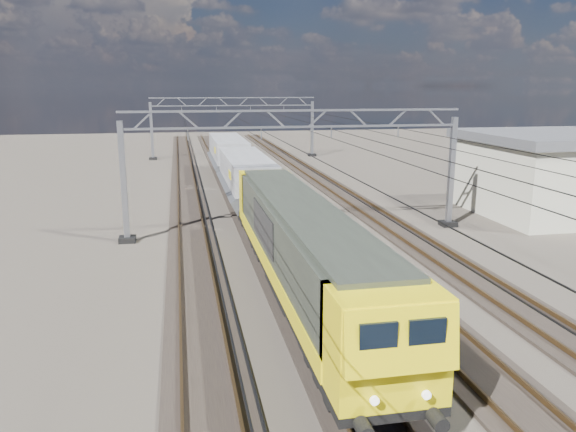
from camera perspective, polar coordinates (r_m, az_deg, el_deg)
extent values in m
plane|color=black|center=(28.89, 2.49, -3.78)|extent=(160.00, 160.00, 0.00)
cube|color=black|center=(28.14, -9.51, -4.29)|extent=(2.60, 140.00, 0.12)
cube|color=brown|center=(28.09, -11.00, -4.04)|extent=(0.08, 140.00, 0.16)
cube|color=brown|center=(28.11, -8.06, -3.91)|extent=(0.08, 140.00, 0.16)
cube|color=black|center=(28.49, -1.43, -3.89)|extent=(2.60, 140.00, 0.12)
cube|color=brown|center=(28.34, -2.87, -3.66)|extent=(0.08, 140.00, 0.16)
cube|color=brown|center=(28.57, -0.01, -3.51)|extent=(0.08, 140.00, 0.16)
cube|color=black|center=(29.39, 6.29, -3.43)|extent=(2.60, 140.00, 0.12)
cube|color=brown|center=(29.15, 4.95, -3.22)|extent=(0.08, 140.00, 0.16)
cube|color=brown|center=(29.56, 7.63, -3.05)|extent=(0.08, 140.00, 0.16)
cube|color=black|center=(30.79, 13.43, -2.96)|extent=(2.60, 140.00, 0.12)
cube|color=brown|center=(30.46, 12.21, -2.75)|extent=(0.08, 140.00, 0.16)
cube|color=brown|center=(31.05, 14.66, -2.59)|extent=(0.08, 140.00, 0.16)
cube|color=gray|center=(31.44, -16.35, 3.26)|extent=(0.30, 0.30, 6.60)
cube|color=gray|center=(35.15, 16.26, 4.25)|extent=(0.30, 0.30, 6.60)
cube|color=black|center=(32.09, -16.00, -2.29)|extent=(0.90, 0.90, 0.30)
cube|color=black|center=(35.74, 15.94, -0.74)|extent=(0.90, 0.90, 0.30)
cube|color=gray|center=(31.59, 0.90, 10.67)|extent=(19.30, 0.18, 0.12)
cube|color=gray|center=(31.64, 0.89, 9.04)|extent=(19.30, 0.18, 0.12)
cube|color=gray|center=(30.98, -14.53, 9.38)|extent=(1.03, 0.10, 0.94)
cube|color=gray|center=(30.94, -10.08, 9.59)|extent=(1.03, 0.10, 0.94)
cube|color=gray|center=(31.07, -5.64, 9.74)|extent=(1.03, 0.10, 0.94)
cube|color=gray|center=(31.39, -1.26, 9.83)|extent=(1.03, 0.10, 0.94)
cube|color=gray|center=(31.87, 3.02, 9.87)|extent=(1.03, 0.10, 0.94)
cube|color=gray|center=(32.53, 7.14, 9.85)|extent=(1.03, 0.10, 0.94)
cube|color=gray|center=(33.34, 11.08, 9.79)|extent=(1.03, 0.10, 0.94)
cube|color=gray|center=(34.30, 14.82, 9.68)|extent=(1.03, 0.10, 0.94)
cube|color=gray|center=(30.99, -10.14, 8.16)|extent=(0.06, 0.06, 0.65)
cube|color=gray|center=(31.31, -2.73, 8.39)|extent=(0.06, 0.06, 0.65)
cube|color=gray|center=(32.13, 4.42, 8.49)|extent=(0.06, 0.06, 0.65)
cube|color=gray|center=(33.41, 11.13, 8.46)|extent=(0.06, 0.06, 0.65)
cube|color=gray|center=(67.14, -13.68, 8.36)|extent=(0.30, 0.30, 6.60)
cube|color=gray|center=(68.96, 2.47, 8.83)|extent=(0.30, 0.30, 6.60)
cube|color=black|center=(67.45, -13.54, 5.70)|extent=(0.90, 0.90, 0.30)
cube|color=black|center=(69.26, 2.44, 6.23)|extent=(0.90, 0.90, 0.30)
cube|color=gray|center=(67.21, -5.58, 11.87)|extent=(19.30, 0.18, 0.12)
cube|color=gray|center=(67.23, -5.56, 11.11)|extent=(19.30, 0.18, 0.12)
cube|color=gray|center=(66.93, -12.80, 11.23)|extent=(1.03, 0.10, 0.94)
cube|color=gray|center=(66.91, -10.73, 11.32)|extent=(1.03, 0.10, 0.94)
cube|color=gray|center=(66.97, -8.66, 11.40)|extent=(1.03, 0.10, 0.94)
cube|color=gray|center=(67.12, -6.60, 11.46)|extent=(1.03, 0.10, 0.94)
cube|color=gray|center=(67.35, -4.54, 11.51)|extent=(1.03, 0.10, 0.94)
cube|color=gray|center=(67.66, -2.50, 11.55)|extent=(1.03, 0.10, 0.94)
cube|color=gray|center=(68.05, -0.48, 11.57)|extent=(1.03, 0.10, 0.94)
cube|color=gray|center=(68.53, 1.51, 11.57)|extent=(1.03, 0.10, 0.94)
cube|color=gray|center=(66.93, -10.76, 10.65)|extent=(0.06, 0.06, 0.65)
cube|color=gray|center=(67.08, -7.28, 10.78)|extent=(0.06, 0.06, 0.65)
cube|color=gray|center=(67.47, -3.83, 10.87)|extent=(0.06, 0.06, 0.65)
cube|color=gray|center=(68.09, -0.43, 10.92)|extent=(0.06, 0.06, 0.65)
cylinder|color=black|center=(35.00, -10.25, 8.16)|extent=(0.03, 140.00, 0.03)
cylinder|color=black|center=(34.96, -10.28, 8.97)|extent=(0.03, 140.00, 0.03)
cylinder|color=black|center=(35.29, -3.68, 8.37)|extent=(0.03, 140.00, 0.03)
cylinder|color=black|center=(35.25, -3.69, 9.18)|extent=(0.03, 140.00, 0.03)
cylinder|color=black|center=(36.02, 2.71, 8.48)|extent=(0.03, 140.00, 0.03)
cylinder|color=black|center=(35.98, 2.72, 9.27)|extent=(0.03, 140.00, 0.03)
cylinder|color=black|center=(37.17, 8.78, 8.49)|extent=(0.03, 140.00, 0.03)
cylinder|color=black|center=(37.13, 8.81, 9.25)|extent=(0.03, 140.00, 0.03)
cube|color=black|center=(16.57, 6.25, -14.37)|extent=(2.20, 3.60, 0.60)
cube|color=black|center=(28.42, -1.49, -2.48)|extent=(2.20, 3.60, 0.60)
cube|color=black|center=(22.21, 1.31, -5.95)|extent=(2.65, 20.00, 0.25)
cube|color=black|center=(22.34, 1.31, -6.87)|extent=(2.20, 4.50, 0.75)
cube|color=#282D25|center=(21.79, 1.33, -2.42)|extent=(2.65, 17.00, 2.60)
cube|color=yellow|center=(21.84, -2.15, -5.13)|extent=(0.04, 17.00, 0.60)
cube|color=yellow|center=(22.39, 4.69, -4.70)|extent=(0.04, 17.00, 0.60)
cube|color=black|center=(22.42, -2.60, -1.06)|extent=(0.05, 5.00, 1.40)
cube|color=black|center=(22.96, 4.11, -0.74)|extent=(0.05, 5.00, 1.40)
cube|color=#282D25|center=(21.47, 1.35, 1.11)|extent=(2.25, 18.00, 0.15)
cube|color=yellow|center=(13.58, 9.75, -12.49)|extent=(2.65, 1.80, 2.60)
cube|color=yellow|center=(12.57, 11.39, -12.21)|extent=(2.60, 0.46, 1.52)
cube|color=black|center=(12.26, 9.15, -12.29)|extent=(0.85, 0.08, 0.75)
cube|color=black|center=(12.65, 13.94, -11.67)|extent=(0.85, 0.08, 0.75)
cylinder|color=black|center=(13.03, 7.73, -20.69)|extent=(0.36, 0.50, 0.36)
cylinder|color=black|center=(13.60, 14.95, -19.45)|extent=(0.36, 0.50, 0.36)
cylinder|color=white|center=(12.86, 8.78, -18.05)|extent=(0.20, 0.08, 0.20)
cylinder|color=white|center=(13.27, 13.89, -17.24)|extent=(0.20, 0.08, 0.20)
cube|color=yellow|center=(30.51, -2.32, 2.06)|extent=(2.65, 1.80, 2.60)
cube|color=yellow|center=(31.35, -2.59, 3.28)|extent=(2.60, 0.46, 1.52)
cube|color=black|center=(31.35, -3.62, 3.46)|extent=(0.85, 0.08, 0.75)
cube|color=black|center=(31.51, -1.63, 3.53)|extent=(0.85, 0.08, 0.75)
cylinder|color=black|center=(31.86, -4.13, -0.07)|extent=(0.36, 0.50, 0.36)
cylinder|color=black|center=(32.10, -1.12, 0.06)|extent=(0.36, 0.50, 0.36)
cylinder|color=white|center=(31.66, -3.68, 0.97)|extent=(0.20, 0.08, 0.20)
cylinder|color=white|center=(31.83, -1.54, 1.06)|extent=(0.20, 0.08, 0.20)
cube|color=black|center=(34.86, -3.32, 0.37)|extent=(2.20, 2.60, 0.55)
cube|color=black|center=(43.62, -4.92, 2.91)|extent=(2.20, 2.60, 0.55)
cube|color=black|center=(39.16, -4.22, 2.30)|extent=(2.40, 13.00, 0.20)
cube|color=slate|center=(38.88, -4.26, 4.79)|extent=(2.80, 12.00, 1.80)
cube|color=#474A4F|center=(38.98, -5.61, 2.92)|extent=(1.48, 12.00, 1.36)
cube|color=#474A4F|center=(39.20, -2.85, 3.03)|extent=(1.48, 12.00, 1.36)
cube|color=yellow|center=(35.77, -5.95, 4.20)|extent=(0.04, 1.20, 0.50)
cube|color=black|center=(48.73, -5.58, 3.97)|extent=(2.20, 2.60, 0.55)
cube|color=black|center=(57.60, -6.46, 5.34)|extent=(2.20, 2.60, 0.55)
cube|color=black|center=(53.11, -6.06, 5.10)|extent=(2.40, 13.00, 0.20)
cube|color=slate|center=(52.90, -6.11, 6.94)|extent=(2.80, 12.00, 1.80)
cube|color=#474A4F|center=(52.97, -7.11, 5.56)|extent=(1.48, 12.00, 1.36)
cube|color=#474A4F|center=(53.13, -5.05, 5.64)|extent=(1.48, 12.00, 1.36)
cube|color=yellow|center=(49.81, -7.44, 6.65)|extent=(0.04, 1.20, 0.50)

